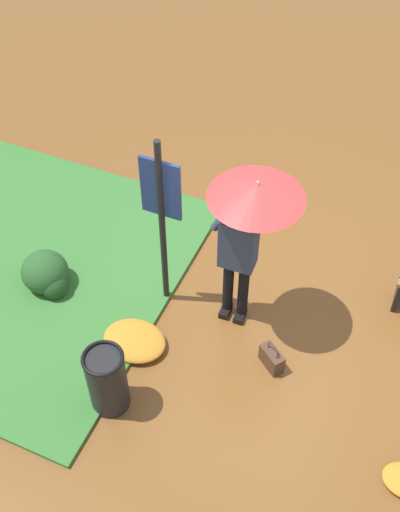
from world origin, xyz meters
TOP-DOWN VIEW (x-y plane):
  - ground_plane at (0.00, 0.00)m, footprint 18.00×18.00m
  - person_with_umbrella at (-0.20, -0.18)m, footprint 0.96×0.96m
  - info_sign_post at (-1.11, -0.29)m, footprint 0.44×0.07m
  - handbag at (0.34, -0.70)m, footprint 0.32×0.29m
  - trash_bin at (-1.03, -1.79)m, footprint 0.42×0.42m
  - shrub_cluster at (-2.47, -0.72)m, footprint 0.61×0.55m
  - leaf_pile_near_person at (-0.60, 1.78)m, footprint 0.73×0.59m
  - leaf_pile_far_path at (-1.14, -1.06)m, footprint 0.72×0.58m

SIDE VIEW (x-z plane):
  - ground_plane at x=0.00m, z-range 0.00..0.00m
  - leaf_pile_far_path at x=-1.14m, z-range 0.00..0.16m
  - leaf_pile_near_person at x=-0.60m, z-range 0.00..0.16m
  - handbag at x=0.34m, z-range -0.06..0.31m
  - shrub_cluster at x=-2.47m, z-range -0.02..0.48m
  - trash_bin at x=-1.03m, z-range 0.00..0.84m
  - info_sign_post at x=-1.11m, z-range 0.29..2.59m
  - person_with_umbrella at x=-0.20m, z-range 0.53..2.57m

